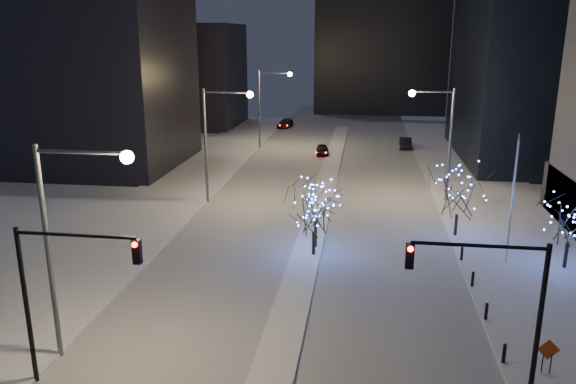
% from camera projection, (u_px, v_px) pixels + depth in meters
% --- Properties ---
extents(road, '(20.00, 130.00, 0.02)m').
position_uv_depth(road, '(326.00, 183.00, 56.23)').
color(road, '#A6AAB4').
rests_on(road, ground).
extents(median, '(2.00, 80.00, 0.15)m').
position_uv_depth(median, '(323.00, 196.00, 51.45)').
color(median, silver).
rests_on(median, ground).
extents(east_sidewalk, '(10.00, 90.00, 0.15)m').
position_uv_depth(east_sidewalk, '(522.00, 243.00, 39.94)').
color(east_sidewalk, silver).
rests_on(east_sidewalk, ground).
extents(west_sidewalk, '(8.00, 90.00, 0.15)m').
position_uv_depth(west_sidewalk, '(134.00, 225.00, 43.76)').
color(west_sidewalk, silver).
rests_on(west_sidewalk, ground).
extents(filler_west_near, '(22.00, 18.00, 24.00)m').
position_uv_depth(filler_west_near, '(77.00, 57.00, 61.44)').
color(filler_west_near, black).
rests_on(filler_west_near, ground).
extents(filler_west_far, '(18.00, 16.00, 16.00)m').
position_uv_depth(filler_west_far, '(183.00, 75.00, 90.87)').
color(filler_west_far, black).
rests_on(filler_west_far, ground).
extents(street_lamp_w_near, '(4.40, 0.56, 10.00)m').
position_uv_depth(street_lamp_w_near, '(68.00, 224.00, 24.19)').
color(street_lamp_w_near, '#595E66').
rests_on(street_lamp_w_near, ground).
extents(street_lamp_w_mid, '(4.40, 0.56, 10.00)m').
position_uv_depth(street_lamp_w_mid, '(217.00, 130.00, 48.02)').
color(street_lamp_w_mid, '#595E66').
rests_on(street_lamp_w_mid, ground).
extents(street_lamp_w_far, '(4.40, 0.56, 10.00)m').
position_uv_depth(street_lamp_w_far, '(267.00, 98.00, 71.86)').
color(street_lamp_w_far, '#595E66').
rests_on(street_lamp_w_far, ground).
extents(street_lamp_east, '(3.90, 0.56, 10.00)m').
position_uv_depth(street_lamp_east, '(440.00, 130.00, 48.39)').
color(street_lamp_east, '#595E66').
rests_on(street_lamp_east, ground).
extents(traffic_signal_west, '(5.26, 0.43, 7.00)m').
position_uv_depth(traffic_signal_west, '(59.00, 282.00, 22.68)').
color(traffic_signal_west, black).
rests_on(traffic_signal_west, ground).
extents(traffic_signal_east, '(5.26, 0.43, 7.00)m').
position_uv_depth(traffic_signal_east, '(499.00, 297.00, 21.34)').
color(traffic_signal_east, black).
rests_on(traffic_signal_east, ground).
extents(flagpoles, '(1.35, 2.60, 8.00)m').
position_uv_depth(flagpoles, '(515.00, 188.00, 36.25)').
color(flagpoles, silver).
rests_on(flagpoles, east_sidewalk).
extents(bollards, '(0.16, 12.16, 0.90)m').
position_uv_depth(bollards, '(479.00, 294.00, 30.89)').
color(bollards, black).
rests_on(bollards, east_sidewalk).
extents(car_near, '(1.87, 3.89, 1.28)m').
position_uv_depth(car_near, '(322.00, 150.00, 69.30)').
color(car_near, black).
rests_on(car_near, ground).
extents(car_mid, '(1.63, 4.43, 1.45)m').
position_uv_depth(car_mid, '(405.00, 142.00, 73.55)').
color(car_mid, black).
rests_on(car_mid, ground).
extents(car_far, '(2.48, 4.76, 1.32)m').
position_uv_depth(car_far, '(285.00, 124.00, 89.47)').
color(car_far, black).
rests_on(car_far, ground).
extents(holiday_tree_median_near, '(4.56, 4.56, 4.64)m').
position_uv_depth(holiday_tree_median_near, '(314.00, 212.00, 36.92)').
color(holiday_tree_median_near, black).
rests_on(holiday_tree_median_near, median).
extents(holiday_tree_median_far, '(4.23, 4.23, 4.98)m').
position_uv_depth(holiday_tree_median_far, '(316.00, 201.00, 38.17)').
color(holiday_tree_median_far, black).
rests_on(holiday_tree_median_far, median).
extents(holiday_tree_plaza_near, '(4.81, 4.81, 4.70)m').
position_uv_depth(holiday_tree_plaza_near, '(571.00, 222.00, 34.78)').
color(holiday_tree_plaza_near, black).
rests_on(holiday_tree_plaza_near, east_sidewalk).
extents(holiday_tree_plaza_far, '(4.55, 4.55, 5.14)m').
position_uv_depth(holiday_tree_plaza_far, '(459.00, 193.00, 40.45)').
color(holiday_tree_plaza_far, black).
rests_on(holiday_tree_plaza_far, east_sidewalk).
extents(construction_sign, '(0.99, 0.07, 1.63)m').
position_uv_depth(construction_sign, '(548.00, 353.00, 24.25)').
color(construction_sign, black).
rests_on(construction_sign, east_sidewalk).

